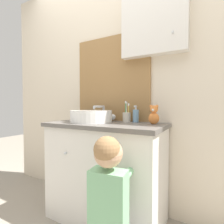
% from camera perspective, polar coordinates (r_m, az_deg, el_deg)
% --- Properties ---
extents(wall_back, '(3.20, 0.18, 2.50)m').
position_cam_1_polar(wall_back, '(1.84, 3.43, 10.11)').
color(wall_back, beige).
rests_on(wall_back, ground_plane).
extents(vanity_counter, '(1.04, 0.56, 0.88)m').
position_cam_1_polar(vanity_counter, '(1.67, -1.98, -18.58)').
color(vanity_counter, silver).
rests_on(vanity_counter, ground_plane).
extents(sink_basin, '(0.39, 0.44, 0.16)m').
position_cam_1_polar(sink_basin, '(1.64, -6.65, -1.30)').
color(sink_basin, white).
rests_on(sink_basin, vanity_counter).
extents(toothbrush_holder, '(0.08, 0.08, 0.20)m').
position_cam_1_polar(toothbrush_holder, '(1.66, 4.83, -1.50)').
color(toothbrush_holder, beige).
rests_on(toothbrush_holder, vanity_counter).
extents(soap_dispenser, '(0.05, 0.05, 0.16)m').
position_cam_1_polar(soap_dispenser, '(1.63, 7.77, -1.16)').
color(soap_dispenser, '#6B93B2').
rests_on(soap_dispenser, vanity_counter).
extents(child_figure, '(0.24, 0.44, 0.85)m').
position_cam_1_polar(child_figure, '(1.15, -1.07, -25.09)').
color(child_figure, slate).
rests_on(child_figure, ground_plane).
extents(teddy_bear, '(0.09, 0.07, 0.16)m').
position_cam_1_polar(teddy_bear, '(1.48, 13.50, -0.99)').
color(teddy_bear, orange).
rests_on(teddy_bear, vanity_counter).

